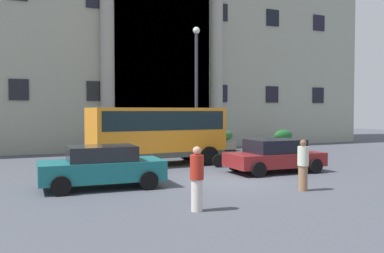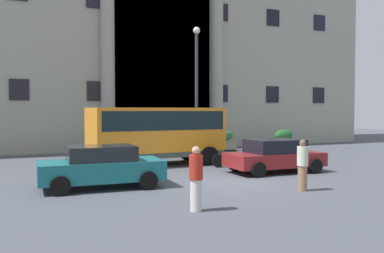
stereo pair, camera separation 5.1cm
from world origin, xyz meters
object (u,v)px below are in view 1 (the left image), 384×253
at_px(motorcycle_far_end, 233,157).
at_px(hedge_planter_far_west, 117,144).
at_px(hedge_planter_entrance_right, 283,139).
at_px(pedestrian_child_trailing, 303,165).
at_px(bus_stop_sign, 218,130).
at_px(hedge_planter_entrance_left, 219,141).
at_px(parked_compact_extra, 102,166).
at_px(hedge_planter_west, 171,142).
at_px(orange_minibus, 157,131).
at_px(lamppost_plaza_centre, 196,81).
at_px(pedestrian_woman_dark_dress, 197,179).
at_px(parked_estate_mid, 275,156).

bearing_deg(motorcycle_far_end, hedge_planter_far_west, 132.41).
bearing_deg(hedge_planter_entrance_right, pedestrian_child_trailing, -124.57).
bearing_deg(bus_stop_sign, hedge_planter_entrance_left, 61.10).
bearing_deg(parked_compact_extra, hedge_planter_west, 60.09).
relative_size(orange_minibus, motorcycle_far_end, 3.28).
bearing_deg(hedge_planter_entrance_right, bus_stop_sign, -156.40).
distance_m(hedge_planter_entrance_left, pedestrian_child_trailing, 13.69).
height_order(parked_compact_extra, lamppost_plaza_centre, lamppost_plaza_centre).
bearing_deg(pedestrian_woman_dark_dress, parked_estate_mid, 96.77).
height_order(parked_compact_extra, pedestrian_child_trailing, pedestrian_child_trailing).
xyz_separation_m(motorcycle_far_end, lamppost_plaza_centre, (0.59, 5.22, 3.88)).
bearing_deg(hedge_planter_far_west, hedge_planter_west, 0.08).
bearing_deg(hedge_planter_west, parked_estate_mid, -84.47).
bearing_deg(hedge_planter_entrance_right, parked_estate_mid, -128.59).
relative_size(pedestrian_child_trailing, pedestrian_woman_dark_dress, 0.99).
xyz_separation_m(hedge_planter_west, hedge_planter_entrance_right, (8.32, -0.22, -0.05)).
relative_size(bus_stop_sign, hedge_planter_entrance_left, 1.15).
distance_m(hedge_planter_entrance_right, parked_compact_extra, 17.83).
bearing_deg(parked_compact_extra, hedge_planter_entrance_left, 48.50).
bearing_deg(hedge_planter_entrance_left, parked_compact_extra, -134.67).
relative_size(bus_stop_sign, hedge_planter_entrance_right, 1.67).
bearing_deg(motorcycle_far_end, bus_stop_sign, 87.33).
xyz_separation_m(hedge_planter_far_west, motorcycle_far_end, (3.58, -7.35, -0.18)).
bearing_deg(hedge_planter_far_west, parked_estate_mid, -65.25).
bearing_deg(lamppost_plaza_centre, orange_minibus, -139.35).
height_order(hedge_planter_west, pedestrian_woman_dark_dress, pedestrian_woman_dark_dress).
relative_size(orange_minibus, lamppost_plaza_centre, 0.87).
height_order(hedge_planter_west, motorcycle_far_end, hedge_planter_west).
distance_m(hedge_planter_west, pedestrian_child_trailing, 13.29).
distance_m(parked_estate_mid, lamppost_plaza_centre, 8.21).
bearing_deg(pedestrian_child_trailing, parked_compact_extra, 170.87).
bearing_deg(hedge_planter_west, bus_stop_sign, -63.53).
bearing_deg(parked_estate_mid, hedge_planter_entrance_right, 53.28).
xyz_separation_m(orange_minibus, hedge_planter_far_west, (-0.65, 5.15, -1.01)).
bearing_deg(hedge_planter_far_west, hedge_planter_entrance_left, -1.27).
relative_size(hedge_planter_west, lamppost_plaza_centre, 0.19).
bearing_deg(orange_minibus, hedge_planter_entrance_right, 21.67).
height_order(parked_compact_extra, motorcycle_far_end, parked_compact_extra).
xyz_separation_m(hedge_planter_entrance_left, pedestrian_woman_dark_dress, (-8.25, -14.20, 0.19)).
height_order(orange_minibus, pedestrian_woman_dark_dress, orange_minibus).
height_order(hedge_planter_far_west, hedge_planter_entrance_left, hedge_planter_entrance_left).
distance_m(hedge_planter_entrance_left, hedge_planter_west, 3.24).
distance_m(parked_compact_extra, pedestrian_child_trailing, 6.70).
xyz_separation_m(parked_compact_extra, pedestrian_woman_dark_dress, (1.54, -4.30, 0.12)).
distance_m(orange_minibus, lamppost_plaza_centre, 5.37).
relative_size(parked_estate_mid, lamppost_plaza_centre, 0.55).
height_order(bus_stop_sign, lamppost_plaza_centre, lamppost_plaza_centre).
bearing_deg(pedestrian_woman_dark_dress, parked_compact_extra, 167.16).
distance_m(hedge_planter_far_west, parked_estate_mid, 10.45).
xyz_separation_m(hedge_planter_entrance_right, pedestrian_woman_dark_dress, (-13.34, -14.13, 0.23)).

